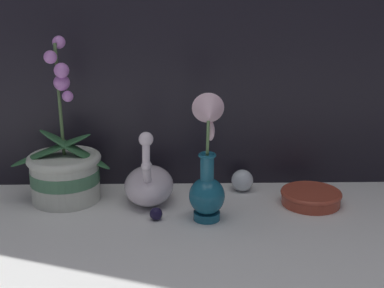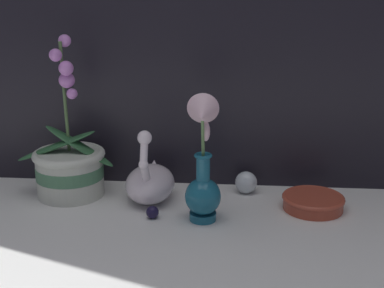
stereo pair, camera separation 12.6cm
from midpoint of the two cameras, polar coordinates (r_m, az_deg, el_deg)
name	(u,v)px [view 1 (the left image)]	position (r m, az deg, el deg)	size (l,w,h in m)	color
ground_plane	(186,230)	(1.19, -3.70, -9.19)	(2.80, 2.80, 0.00)	silver
orchid_potted_plant	(65,170)	(1.37, -16.03, -2.75)	(0.25, 0.18, 0.40)	beige
swan_figurine	(149,183)	(1.32, -7.36, -4.16)	(0.12, 0.20, 0.20)	white
blue_vase	(207,174)	(1.18, -1.40, -3.23)	(0.08, 0.12, 0.30)	#195B75
glass_sphere	(242,180)	(1.39, 2.80, -3.95)	(0.06, 0.06, 0.06)	silver
amber_dish	(311,196)	(1.33, 9.94, -5.57)	(0.15, 0.15, 0.03)	#A8422D
glass_bauble	(156,214)	(1.24, -6.81, -7.46)	(0.03, 0.03, 0.03)	#191433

